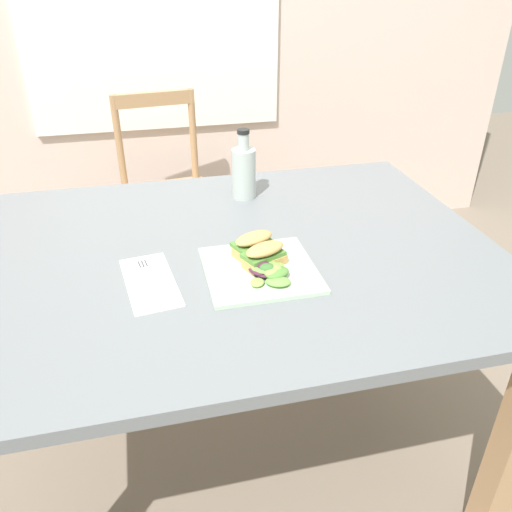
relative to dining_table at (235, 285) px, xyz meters
name	(u,v)px	position (x,y,z in m)	size (l,w,h in m)	color
ground_plane	(250,489)	(0.00, -0.16, -0.63)	(7.23, 7.23, 0.00)	#7A6B5B
dining_table	(235,285)	(0.00, 0.00, 0.00)	(1.32, 1.01, 0.74)	slate
chair_wooden_far	(167,193)	(-0.11, 1.08, -0.18)	(0.44, 0.44, 0.87)	tan
plate_lunch	(260,270)	(0.04, -0.12, 0.12)	(0.25, 0.25, 0.01)	beige
sandwich_half_front	(265,255)	(0.05, -0.11, 0.15)	(0.11, 0.09, 0.06)	tan
sandwich_half_back	(254,244)	(0.04, -0.05, 0.15)	(0.11, 0.09, 0.06)	tan
salad_mixed_greens	(268,270)	(0.05, -0.16, 0.14)	(0.11, 0.12, 0.03)	#518438
napkin_folded	(150,282)	(-0.22, -0.11, 0.11)	(0.11, 0.24, 0.00)	white
fork_on_napkin	(148,277)	(-0.22, -0.09, 0.12)	(0.05, 0.19, 0.00)	silver
bottle_cold_brew	(244,175)	(0.09, 0.31, 0.18)	(0.07, 0.07, 0.21)	black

